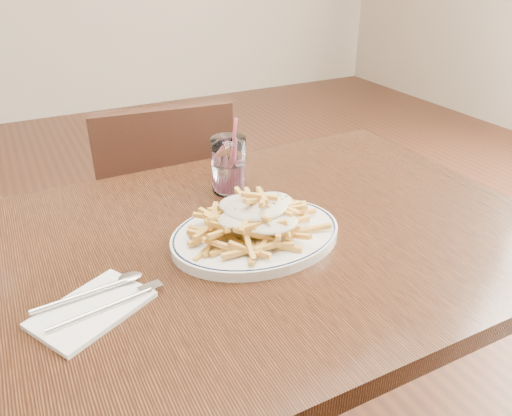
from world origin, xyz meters
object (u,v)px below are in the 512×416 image
table (248,269)px  water_glass (229,168)px  chair_far (165,213)px  fries_plate (256,235)px  loaded_fries (256,213)px

table → water_glass: size_ratio=6.93×
chair_far → fries_plate: bearing=-90.9°
chair_far → fries_plate: size_ratio=2.29×
table → chair_far: 0.67m
table → fries_plate: bearing=-66.0°
chair_far → loaded_fries: chair_far is taller
table → water_glass: water_glass is taller
fries_plate → table: bearing=114.0°
chair_far → loaded_fries: size_ratio=3.15×
table → chair_far: bearing=88.3°
fries_plate → loaded_fries: size_ratio=1.38×
table → fries_plate: (0.01, -0.02, 0.09)m
table → fries_plate: fries_plate is taller
fries_plate → water_glass: size_ratio=2.16×
loaded_fries → fries_plate: bearing=108.4°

